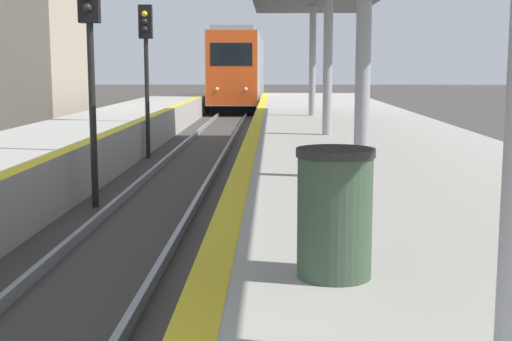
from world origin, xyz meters
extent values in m
cube|color=black|center=(0.00, 45.69, 0.28)|extent=(2.23, 19.73, 0.55)
cube|color=#99999E|center=(0.00, 45.69, 2.45)|extent=(2.63, 21.93, 3.80)
cube|color=#E54C19|center=(0.00, 34.81, 2.45)|extent=(2.58, 0.16, 3.73)
cube|color=black|center=(0.00, 34.75, 3.12)|extent=(2.10, 0.06, 1.14)
cube|color=gray|center=(0.00, 45.69, 4.47)|extent=(2.23, 20.83, 0.24)
sphere|color=white|center=(-0.72, 34.75, 1.41)|extent=(0.18, 0.18, 0.18)
sphere|color=white|center=(0.72, 34.75, 1.41)|extent=(0.18, 0.18, 0.18)
cylinder|color=black|center=(-1.10, 11.51, 1.63)|extent=(0.12, 0.12, 3.27)
sphere|color=black|center=(-1.10, 11.38, 3.52)|extent=(0.16, 0.16, 0.16)
cylinder|color=black|center=(-1.37, 18.51, 1.63)|extent=(0.12, 0.12, 3.27)
cube|color=black|center=(-1.37, 18.51, 3.72)|extent=(0.36, 0.20, 0.90)
sphere|color=yellow|center=(-1.37, 18.38, 3.92)|extent=(0.16, 0.16, 0.16)
sphere|color=black|center=(-1.37, 18.38, 3.72)|extent=(0.16, 0.16, 0.16)
sphere|color=black|center=(-1.37, 18.38, 3.52)|extent=(0.16, 0.16, 0.16)
cylinder|color=#99999E|center=(3.29, 8.53, 2.68)|extent=(0.20, 0.20, 3.32)
cylinder|color=#99999E|center=(3.29, 14.75, 2.68)|extent=(0.20, 0.20, 3.32)
cylinder|color=#99999E|center=(3.29, 20.98, 2.68)|extent=(0.20, 0.20, 3.32)
cylinder|color=#384C38|center=(2.54, 3.92, 1.45)|extent=(0.53, 0.53, 0.87)
cylinder|color=#262626|center=(2.54, 3.92, 1.92)|extent=(0.56, 0.56, 0.06)
camera|label=1|loc=(2.11, -1.05, 2.52)|focal=50.00mm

